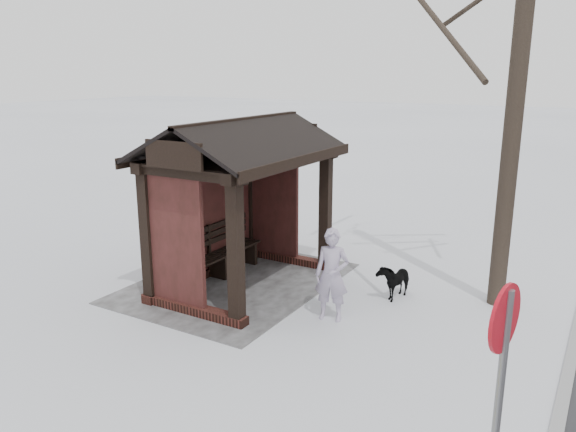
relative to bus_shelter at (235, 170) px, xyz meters
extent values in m
plane|color=silver|center=(0.00, 0.16, -2.17)|extent=(120.00, 120.00, 0.00)
cube|color=gray|center=(0.00, 5.66, -2.16)|extent=(120.00, 0.15, 0.06)
cube|color=gray|center=(0.00, -0.04, -2.16)|extent=(4.20, 3.20, 0.02)
cube|color=#351913|center=(0.00, -0.74, -2.09)|extent=(3.30, 0.22, 0.16)
cube|color=#351913|center=(-1.50, 0.16, -2.09)|extent=(0.22, 2.10, 0.16)
cube|color=#351913|center=(1.50, 0.16, -2.09)|extent=(0.22, 2.10, 0.16)
cube|color=black|center=(-1.50, 1.06, -1.02)|extent=(0.20, 0.20, 2.30)
cube|color=black|center=(1.50, 1.06, -1.02)|extent=(0.20, 0.20, 2.30)
cube|color=black|center=(-1.50, -0.74, -1.02)|extent=(0.20, 0.20, 2.30)
cube|color=black|center=(1.50, -0.74, -1.02)|extent=(0.20, 0.20, 2.30)
cube|color=black|center=(0.00, -0.74, -0.94)|extent=(2.80, 0.08, 2.14)
cube|color=black|center=(-1.50, -0.16, -0.94)|extent=(0.08, 1.17, 2.14)
cube|color=black|center=(1.50, -0.16, -0.94)|extent=(0.08, 1.17, 2.14)
cube|color=black|center=(0.00, 1.06, 0.19)|extent=(3.40, 0.20, 0.18)
cube|color=black|center=(0.00, -0.74, 0.19)|extent=(3.40, 0.20, 0.18)
cylinder|color=black|center=(-1.50, 4.36, 2.11)|extent=(0.29, 0.29, 8.55)
imported|color=#B0A1BD|center=(0.51, 2.20, -1.41)|extent=(0.48, 0.62, 1.50)
imported|color=black|center=(-0.87, 2.75, -1.84)|extent=(0.80, 0.46, 0.64)
cylinder|color=slate|center=(3.66, 5.27, -1.05)|extent=(0.07, 0.07, 2.23)
cylinder|color=red|center=(3.66, 5.25, -0.18)|extent=(0.58, 0.14, 0.58)
cylinder|color=white|center=(3.66, 5.23, -0.18)|extent=(0.44, 0.12, 0.45)
camera|label=1|loc=(8.04, 5.85, 1.72)|focal=35.00mm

